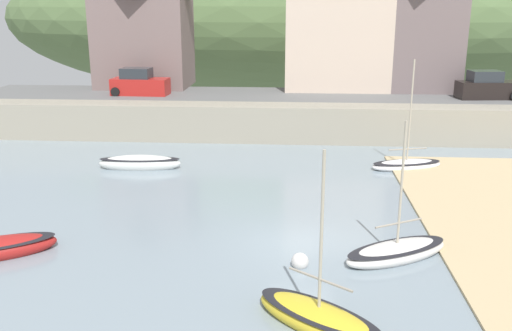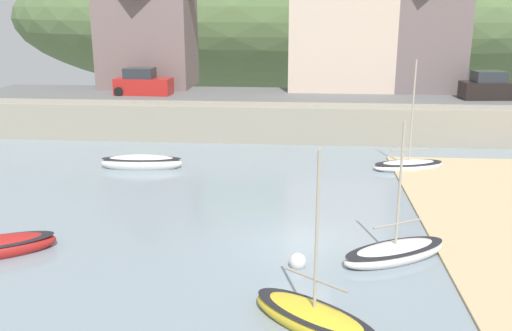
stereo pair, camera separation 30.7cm
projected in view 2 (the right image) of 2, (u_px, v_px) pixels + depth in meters
name	position (u px, v px, depth m)	size (l,w,h in m)	color
quay_seawall	(303.00, 119.00, 37.71)	(48.00, 9.40, 2.40)	gray
hillside_backdrop	(323.00, 18.00, 72.05)	(80.00, 44.00, 20.54)	#567041
waterfront_building_left	(147.00, 27.00, 44.51)	(7.39, 5.81, 9.21)	#77625F
waterfront_building_centre	(341.00, 13.00, 43.01)	(8.15, 6.17, 11.28)	beige
waterfront_building_right	(415.00, 24.00, 42.77)	(7.43, 6.11, 9.82)	#6F5F5F
motorboat_with_cabin	(141.00, 163.00, 31.28)	(4.61, 1.47, 0.99)	silver
sailboat_far_left	(395.00, 252.00, 20.06)	(4.37, 3.30, 5.19)	silver
fishing_boat_green	(314.00, 318.00, 15.80)	(4.13, 3.61, 5.34)	gold
sailboat_tall_mast	(408.00, 165.00, 31.10)	(4.25, 2.42, 6.14)	white
parked_car_near_slipway	(143.00, 84.00, 41.21)	(4.18, 1.90, 1.95)	#B3211D
parked_car_by_wall	(491.00, 88.00, 39.23)	(4.25, 2.09, 1.95)	black
mooring_buoy	(298.00, 262.00, 19.49)	(0.61, 0.61, 0.61)	silver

